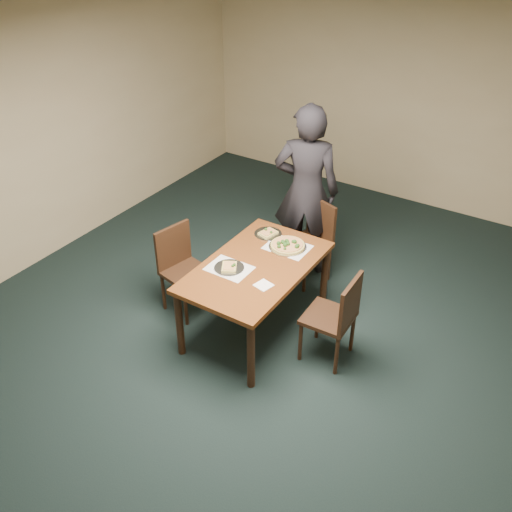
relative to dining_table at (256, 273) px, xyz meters
The scene contains 13 objects.
ground 0.88m from the dining_table, 69.34° to the right, with size 8.00×8.00×0.00m, color black.
room_shell 1.23m from the dining_table, 69.34° to the right, with size 8.00×8.00×8.00m.
dining_table is the anchor object (origin of this frame).
chair_far 1.10m from the dining_table, 88.24° to the left, with size 0.54×0.54×0.91m.
chair_left 0.84m from the dining_table, behind, with size 0.50×0.50×0.91m.
chair_right 0.85m from the dining_table, ahead, with size 0.43×0.43×0.91m.
diner 1.25m from the dining_table, 96.28° to the left, with size 0.70×0.46×1.93m, color black.
placemat_main 0.44m from the dining_table, 77.53° to the left, with size 0.42×0.32×0.00m, color white.
placemat_near 0.27m from the dining_table, 134.33° to the right, with size 0.40×0.30×0.00m, color white.
pizza_pan 0.45m from the dining_table, 77.29° to the left, with size 0.37×0.37×0.07m.
slice_plate_near 0.27m from the dining_table, 134.22° to the right, with size 0.28×0.28×0.05m.
slice_plate_far 0.57m from the dining_table, 110.14° to the left, with size 0.28×0.28×0.06m.
napkin 0.34m from the dining_table, 45.68° to the right, with size 0.14×0.14×0.01m, color white.
Camera 1 is at (2.15, -3.14, 3.73)m, focal length 40.00 mm.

